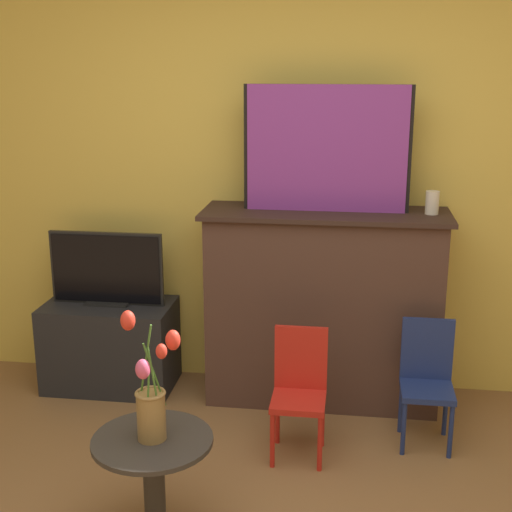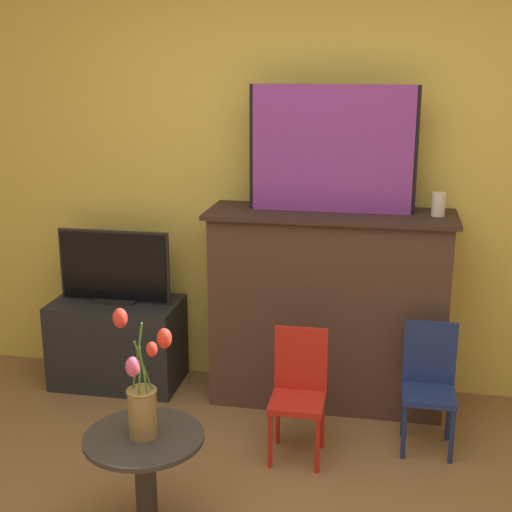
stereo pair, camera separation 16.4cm
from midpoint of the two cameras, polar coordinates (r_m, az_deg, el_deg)
wall_back at (r=4.11m, az=2.36°, el=7.69°), size 8.00×0.06×2.70m
fireplace_mantel at (r=4.04m, az=4.24°, el=-3.91°), size 1.35×0.47×1.11m
painting at (r=3.85m, az=4.45°, el=8.53°), size 0.89×0.03×0.67m
mantel_candle at (r=3.89m, az=12.74°, el=4.18°), size 0.07×0.07×0.12m
tv_stand at (r=4.39m, az=-12.62°, el=-6.97°), size 0.75×0.43×0.52m
tv_monitor at (r=4.24m, az=-12.96°, el=-1.09°), size 0.67×0.12×0.43m
chair_red at (r=3.56m, az=2.16°, el=-10.39°), size 0.26×0.26×0.64m
chair_blue at (r=3.74m, az=12.27°, el=-9.40°), size 0.26×0.26×0.64m
side_table at (r=3.02m, az=-9.80°, el=-16.79°), size 0.48×0.48×0.46m
vase_tulips at (r=2.86m, az=-10.07°, el=-11.03°), size 0.23×0.19×0.52m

